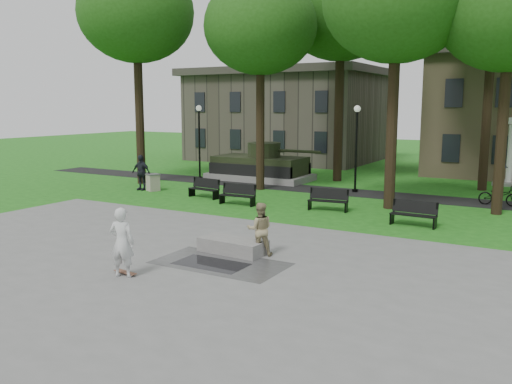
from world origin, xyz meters
TOP-DOWN VIEW (x-y plane):
  - ground at (0.00, 0.00)m, footprint 120.00×120.00m
  - plaza at (0.00, -5.00)m, footprint 22.00×16.00m
  - footpath at (0.00, 12.00)m, footprint 44.00×2.60m
  - building_left at (-11.00, 26.50)m, footprint 15.00×10.00m
  - tree_0 at (-12.00, 9.00)m, footprint 6.80×6.80m
  - tree_1 at (-4.50, 10.50)m, footprint 6.20×6.20m
  - tree_3 at (8.00, 9.50)m, footprint 6.00×6.00m
  - tree_4 at (-2.00, 16.00)m, footprint 7.20×7.20m
  - tree_5 at (6.50, 16.50)m, footprint 6.40×6.40m
  - lamp_left at (-10.00, 12.30)m, footprint 0.36×0.36m
  - lamp_mid at (0.50, 12.30)m, footprint 0.36×0.36m
  - tank_monument at (-6.46, 14.00)m, footprint 7.45×3.40m
  - puddle at (1.45, -3.06)m, footprint 2.20×1.20m
  - concrete_block at (1.34, -1.65)m, footprint 2.25×1.12m
  - skateboard at (-0.07, -5.10)m, footprint 0.80×0.30m
  - skateboarder at (0.03, -5.29)m, footprint 0.82×0.66m
  - friend_watching at (2.25, -1.50)m, footprint 1.04×0.98m
  - pedestrian_walker at (-10.19, 6.94)m, footprint 1.20×0.56m
  - cyclist at (7.86, 11.77)m, footprint 1.86×1.06m
  - park_bench_0 at (-5.64, 6.65)m, footprint 1.85×0.77m
  - park_bench_1 at (-3.06, 5.79)m, footprint 1.81×0.58m
  - park_bench_2 at (1.28, 6.59)m, footprint 1.84×0.75m
  - park_bench_3 at (5.42, 5.32)m, footprint 1.82×0.59m
  - trash_bin at (-9.42, 7.04)m, footprint 0.88×0.88m

SIDE VIEW (x-z plane):
  - ground at x=0.00m, z-range 0.00..0.00m
  - footpath at x=0.00m, z-range 0.00..0.01m
  - plaza at x=0.00m, z-range 0.00..0.02m
  - puddle at x=1.45m, z-range 0.02..0.02m
  - skateboard at x=-0.07m, z-range 0.02..0.09m
  - concrete_block at x=1.34m, z-range 0.02..0.47m
  - trash_bin at x=-9.42m, z-range 0.01..0.97m
  - park_bench_0 at x=-5.64m, z-range 0.02..1.02m
  - park_bench_1 at x=-3.06m, z-range 0.02..1.02m
  - park_bench_2 at x=1.28m, z-range 0.02..1.02m
  - park_bench_3 at x=5.42m, z-range 0.02..1.02m
  - cyclist at x=7.86m, z-range -0.19..1.87m
  - tank_monument at x=-6.46m, z-range -0.34..2.06m
  - friend_watching at x=2.25m, z-range 0.02..1.72m
  - pedestrian_walker at x=-10.19m, z-range 0.00..1.99m
  - skateboarder at x=0.03m, z-range 0.02..1.98m
  - lamp_left at x=-10.00m, z-range 0.43..5.16m
  - lamp_mid at x=0.50m, z-range 0.43..5.16m
  - building_left at x=-11.00m, z-range 0.00..7.20m
  - tree_3 at x=8.00m, z-range 3.00..14.19m
  - tree_1 at x=-4.50m, z-range 3.14..14.77m
  - tree_5 at x=6.50m, z-range 3.45..15.89m
  - tree_0 at x=-12.00m, z-range 3.54..16.51m
  - tree_4 at x=-2.00m, z-range 3.64..17.14m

